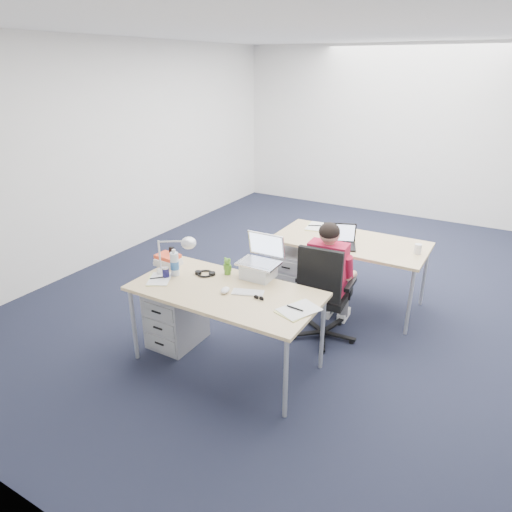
{
  "coord_description": "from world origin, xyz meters",
  "views": [
    {
      "loc": [
        1.68,
        -4.53,
        2.47
      ],
      "look_at": [
        -0.25,
        -1.19,
        0.85
      ],
      "focal_mm": 32.0,
      "sensor_mm": 36.0,
      "label": 1
    }
  ],
  "objects_px": {
    "drawer_pedestal_far": "(296,273)",
    "far_cup": "(418,249)",
    "sunglasses": "(259,298)",
    "book_stack": "(168,260)",
    "can_koozie": "(166,272)",
    "headphones": "(205,273)",
    "water_bottle": "(175,262)",
    "bear_figurine": "(227,266)",
    "desk_near": "(225,295)",
    "desk_far": "(350,245)",
    "wireless_keyboard": "(248,292)",
    "cordless_phone": "(172,255)",
    "silver_laptop": "(258,258)",
    "drawer_pedestal_near": "(177,316)",
    "office_chair": "(323,312)",
    "desk_lamp": "(171,254)",
    "computer_mouse": "(225,290)",
    "seated_person": "(331,277)",
    "dark_laptop": "(340,236)"
  },
  "relations": [
    {
      "from": "computer_mouse",
      "to": "cordless_phone",
      "type": "height_order",
      "value": "cordless_phone"
    },
    {
      "from": "seated_person",
      "to": "book_stack",
      "type": "height_order",
      "value": "seated_person"
    },
    {
      "from": "far_cup",
      "to": "sunglasses",
      "type": "bearing_deg",
      "value": -118.8
    },
    {
      "from": "bear_figurine",
      "to": "far_cup",
      "type": "height_order",
      "value": "bear_figurine"
    },
    {
      "from": "desk_near",
      "to": "cordless_phone",
      "type": "height_order",
      "value": "cordless_phone"
    },
    {
      "from": "headphones",
      "to": "can_koozie",
      "type": "bearing_deg",
      "value": -160.11
    },
    {
      "from": "far_cup",
      "to": "can_koozie",
      "type": "bearing_deg",
      "value": -137.0
    },
    {
      "from": "seated_person",
      "to": "computer_mouse",
      "type": "height_order",
      "value": "seated_person"
    },
    {
      "from": "silver_laptop",
      "to": "cordless_phone",
      "type": "relative_size",
      "value": 2.33
    },
    {
      "from": "wireless_keyboard",
      "to": "office_chair",
      "type": "bearing_deg",
      "value": 42.88
    },
    {
      "from": "headphones",
      "to": "far_cup",
      "type": "bearing_deg",
      "value": 23.54
    },
    {
      "from": "seated_person",
      "to": "headphones",
      "type": "relative_size",
      "value": 6.17
    },
    {
      "from": "office_chair",
      "to": "desk_lamp",
      "type": "bearing_deg",
      "value": -148.14
    },
    {
      "from": "computer_mouse",
      "to": "water_bottle",
      "type": "relative_size",
      "value": 0.45
    },
    {
      "from": "drawer_pedestal_far",
      "to": "sunglasses",
      "type": "bearing_deg",
      "value": -76.42
    },
    {
      "from": "desk_near",
      "to": "seated_person",
      "type": "distance_m",
      "value": 1.13
    },
    {
      "from": "seated_person",
      "to": "dark_laptop",
      "type": "height_order",
      "value": "seated_person"
    },
    {
      "from": "drawer_pedestal_far",
      "to": "seated_person",
      "type": "bearing_deg",
      "value": -40.45
    },
    {
      "from": "headphones",
      "to": "book_stack",
      "type": "height_order",
      "value": "book_stack"
    },
    {
      "from": "drawer_pedestal_far",
      "to": "dark_laptop",
      "type": "xyz_separation_m",
      "value": [
        0.51,
        -0.09,
        0.58
      ]
    },
    {
      "from": "desk_far",
      "to": "water_bottle",
      "type": "relative_size",
      "value": 6.5
    },
    {
      "from": "drawer_pedestal_near",
      "to": "computer_mouse",
      "type": "xyz_separation_m",
      "value": [
        0.62,
        -0.09,
        0.47
      ]
    },
    {
      "from": "sunglasses",
      "to": "book_stack",
      "type": "bearing_deg",
      "value": 172.2
    },
    {
      "from": "wireless_keyboard",
      "to": "cordless_phone",
      "type": "bearing_deg",
      "value": 148.89
    },
    {
      "from": "book_stack",
      "to": "far_cup",
      "type": "relative_size",
      "value": 2.27
    },
    {
      "from": "desk_far",
      "to": "wireless_keyboard",
      "type": "height_order",
      "value": "wireless_keyboard"
    },
    {
      "from": "silver_laptop",
      "to": "wireless_keyboard",
      "type": "distance_m",
      "value": 0.36
    },
    {
      "from": "bear_figurine",
      "to": "headphones",
      "type": "bearing_deg",
      "value": -150.6
    },
    {
      "from": "silver_laptop",
      "to": "far_cup",
      "type": "distance_m",
      "value": 1.69
    },
    {
      "from": "headphones",
      "to": "water_bottle",
      "type": "height_order",
      "value": "water_bottle"
    },
    {
      "from": "can_koozie",
      "to": "bear_figurine",
      "type": "relative_size",
      "value": 0.61
    },
    {
      "from": "water_bottle",
      "to": "cordless_phone",
      "type": "height_order",
      "value": "water_bottle"
    },
    {
      "from": "computer_mouse",
      "to": "drawer_pedestal_near",
      "type": "bearing_deg",
      "value": 156.5
    },
    {
      "from": "drawer_pedestal_near",
      "to": "can_koozie",
      "type": "xyz_separation_m",
      "value": [
        0.01,
        -0.11,
        0.5
      ]
    },
    {
      "from": "wireless_keyboard",
      "to": "dark_laptop",
      "type": "bearing_deg",
      "value": 57.59
    },
    {
      "from": "wireless_keyboard",
      "to": "computer_mouse",
      "type": "height_order",
      "value": "computer_mouse"
    },
    {
      "from": "desk_far",
      "to": "drawer_pedestal_far",
      "type": "height_order",
      "value": "desk_far"
    },
    {
      "from": "headphones",
      "to": "far_cup",
      "type": "relative_size",
      "value": 1.91
    },
    {
      "from": "book_stack",
      "to": "sunglasses",
      "type": "distance_m",
      "value": 1.09
    },
    {
      "from": "desk_far",
      "to": "silver_laptop",
      "type": "height_order",
      "value": "silver_laptop"
    },
    {
      "from": "book_stack",
      "to": "far_cup",
      "type": "bearing_deg",
      "value": 36.55
    },
    {
      "from": "silver_laptop",
      "to": "sunglasses",
      "type": "bearing_deg",
      "value": -60.86
    },
    {
      "from": "cordless_phone",
      "to": "sunglasses",
      "type": "distance_m",
      "value": 1.1
    },
    {
      "from": "bear_figurine",
      "to": "desk_near",
      "type": "bearing_deg",
      "value": -65.28
    },
    {
      "from": "drawer_pedestal_far",
      "to": "far_cup",
      "type": "height_order",
      "value": "far_cup"
    },
    {
      "from": "drawer_pedestal_near",
      "to": "drawer_pedestal_far",
      "type": "bearing_deg",
      "value": 68.37
    },
    {
      "from": "desk_near",
      "to": "drawer_pedestal_far",
      "type": "bearing_deg",
      "value": 91.29
    },
    {
      "from": "can_koozie",
      "to": "sunglasses",
      "type": "relative_size",
      "value": 1.06
    },
    {
      "from": "desk_far",
      "to": "far_cup",
      "type": "distance_m",
      "value": 0.7
    },
    {
      "from": "bear_figurine",
      "to": "cordless_phone",
      "type": "height_order",
      "value": "same"
    }
  ]
}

